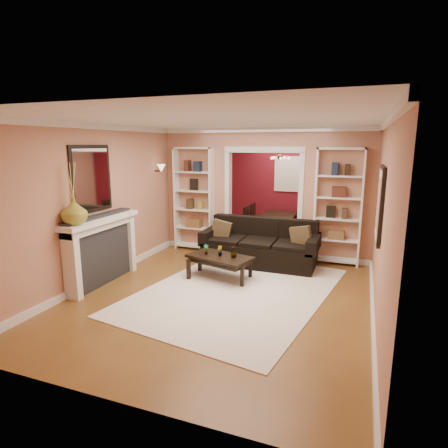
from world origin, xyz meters
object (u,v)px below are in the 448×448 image
at_px(fireplace, 103,251).
at_px(dining_table, 278,226).
at_px(coffee_table, 220,267).
at_px(bookshelf_left, 194,199).
at_px(bookshelf_right, 338,207).
at_px(sofa, 260,243).

distance_m(fireplace, dining_table, 4.84).
distance_m(coffee_table, bookshelf_left, 2.25).
xyz_separation_m(bookshelf_right, fireplace, (-3.64, -2.53, -0.57)).
xyz_separation_m(sofa, coffee_table, (-0.45, -1.04, -0.23)).
bearing_deg(coffee_table, bookshelf_left, 142.56).
bearing_deg(sofa, bookshelf_left, 161.03).
height_order(coffee_table, dining_table, dining_table).
distance_m(bookshelf_left, dining_table, 2.54).
bearing_deg(dining_table, bookshelf_right, -139.36).
bearing_deg(dining_table, fireplace, 154.69).
distance_m(bookshelf_right, dining_table, 2.57).
bearing_deg(bookshelf_left, sofa, -18.97).
xyz_separation_m(coffee_table, bookshelf_left, (-1.24, 1.62, 0.94)).
bearing_deg(coffee_table, fireplace, -137.71).
height_order(bookshelf_right, fireplace, bookshelf_right).
relative_size(coffee_table, dining_table, 0.69).
bearing_deg(sofa, coffee_table, -113.36).
bearing_deg(dining_table, sofa, -176.14).
distance_m(coffee_table, fireplace, 2.03).
xyz_separation_m(sofa, fireplace, (-2.23, -1.95, 0.13)).
height_order(bookshelf_left, bookshelf_right, same).
relative_size(fireplace, dining_table, 1.06).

